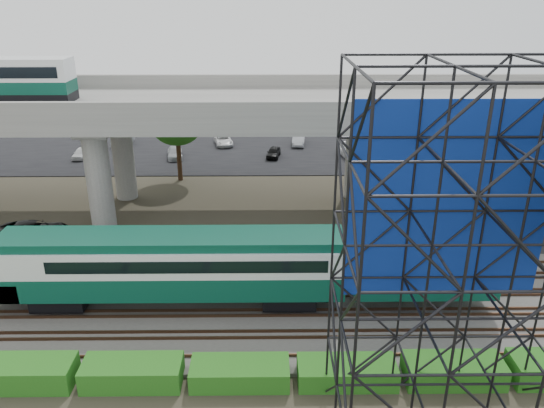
{
  "coord_description": "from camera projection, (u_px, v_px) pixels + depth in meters",
  "views": [
    {
      "loc": [
        2.28,
        -24.18,
        17.19
      ],
      "look_at": [
        2.61,
        6.0,
        4.82
      ],
      "focal_mm": 35.0,
      "sensor_mm": 36.0,
      "label": 1
    }
  ],
  "objects": [
    {
      "name": "scaffold_tower",
      "position": [
        470.0,
        283.0,
        18.75
      ],
      "size": [
        9.36,
        6.36,
        15.0
      ],
      "color": "black",
      "rests_on": "ground"
    },
    {
      "name": "ground",
      "position": [
        225.0,
        328.0,
        28.87
      ],
      "size": [
        140.0,
        140.0,
        0.0
      ],
      "primitive_type": "plane",
      "color": "#474233",
      "rests_on": "ground"
    },
    {
      "name": "hedge_strip",
      "position": [
        240.0,
        372.0,
        24.69
      ],
      "size": [
        34.6,
        1.8,
        1.2
      ],
      "color": "#1A6316",
      "rests_on": "ground"
    },
    {
      "name": "harbor_water",
      "position": [
        251.0,
        109.0,
        80.67
      ],
      "size": [
        140.0,
        40.0,
        0.03
      ],
      "primitive_type": "cube",
      "color": "slate",
      "rests_on": "ground"
    },
    {
      "name": "commuter_train",
      "position": [
        211.0,
        263.0,
        29.62
      ],
      "size": [
        29.3,
        3.06,
        4.3
      ],
      "color": "black",
      "rests_on": "rail_tracks"
    },
    {
      "name": "parked_cars",
      "position": [
        263.0,
        145.0,
        59.94
      ],
      "size": [
        36.56,
        9.61,
        1.31
      ],
      "color": "silver",
      "rests_on": "parking_lot"
    },
    {
      "name": "rail_tracks",
      "position": [
        228.0,
        303.0,
        30.61
      ],
      "size": [
        90.0,
        9.52,
        0.16
      ],
      "color": "#472D1E",
      "rests_on": "ballast_bed"
    },
    {
      "name": "trees",
      "position": [
        178.0,
        147.0,
        41.66
      ],
      "size": [
        40.94,
        16.94,
        7.69
      ],
      "color": "#382314",
      "rests_on": "ground"
    },
    {
      "name": "overpass",
      "position": [
        219.0,
        114.0,
        40.54
      ],
      "size": [
        80.0,
        12.0,
        12.4
      ],
      "color": "#9E9B93",
      "rests_on": "ground"
    },
    {
      "name": "ballast_bed",
      "position": [
        228.0,
        306.0,
        30.68
      ],
      "size": [
        90.0,
        12.0,
        0.2
      ],
      "primitive_type": "cube",
      "color": "slate",
      "rests_on": "ground"
    },
    {
      "name": "suv",
      "position": [
        33.0,
        232.0,
        38.29
      ],
      "size": [
        5.37,
        2.67,
        1.46
      ],
      "primitive_type": "imported",
      "rotation": [
        0.0,
        0.0,
        1.62
      ],
      "color": "black",
      "rests_on": "service_road"
    },
    {
      "name": "parking_lot",
      "position": [
        246.0,
        150.0,
        60.31
      ],
      "size": [
        90.0,
        18.0,
        0.08
      ],
      "primitive_type": "cube",
      "color": "black",
      "rests_on": "ground"
    },
    {
      "name": "service_road",
      "position": [
        235.0,
        241.0,
        38.57
      ],
      "size": [
        90.0,
        5.0,
        0.08
      ],
      "primitive_type": "cube",
      "color": "black",
      "rests_on": "ground"
    }
  ]
}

